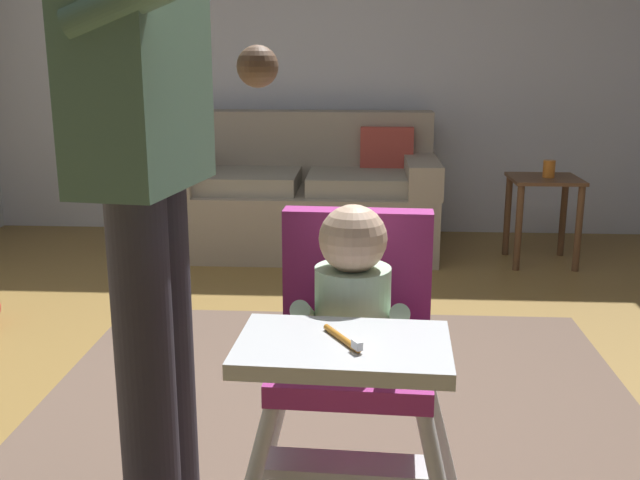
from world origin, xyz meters
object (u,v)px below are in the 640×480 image
at_px(couch, 306,197).
at_px(adult_standing, 148,173).
at_px(side_table, 543,201).
at_px(sippy_cup, 549,169).
at_px(high_chair, 353,328).

relative_size(couch, adult_standing, 0.99).
distance_m(couch, side_table, 1.46).
bearing_deg(side_table, sippy_cup, 0.00).
bearing_deg(couch, adult_standing, -2.46).
relative_size(side_table, sippy_cup, 5.20).
bearing_deg(sippy_cup, high_chair, -111.76).
bearing_deg(side_table, couch, 169.23).
relative_size(high_chair, adult_standing, 0.54).
height_order(couch, adult_standing, adult_standing).
distance_m(side_table, sippy_cup, 0.19).
bearing_deg(high_chair, side_table, 161.33).
distance_m(high_chair, sippy_cup, 2.98).
xyz_separation_m(high_chair, side_table, (1.09, 2.77, -0.24)).
bearing_deg(side_table, high_chair, -111.41).
distance_m(adult_standing, sippy_cup, 3.15).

